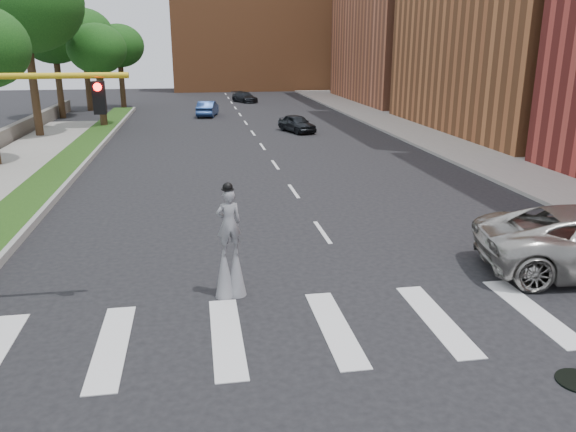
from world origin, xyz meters
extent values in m
plane|color=black|center=(0.00, 0.00, 0.00)|extent=(160.00, 160.00, 0.00)
cube|color=#1D4012|center=(-11.50, 20.00, 0.12)|extent=(2.00, 60.00, 0.25)
cube|color=gray|center=(-10.45, 20.00, 0.14)|extent=(0.20, 60.00, 0.28)
cube|color=gray|center=(12.50, 25.00, 0.09)|extent=(5.00, 90.00, 0.18)
cube|color=#A1583B|center=(22.00, 54.00, 10.00)|extent=(16.00, 22.00, 20.00)
cube|color=#9B5930|center=(6.00, 78.00, 9.00)|extent=(26.00, 14.00, 18.00)
cylinder|color=gold|center=(-8.40, 3.00, 5.80)|extent=(5.20, 0.14, 0.14)
cube|color=black|center=(-6.50, 3.00, 5.30)|extent=(0.28, 0.18, 0.75)
cylinder|color=#FF0C0C|center=(-6.50, 2.90, 5.55)|extent=(0.18, 0.06, 0.18)
cylinder|color=#312113|center=(-3.45, 3.23, 0.58)|extent=(0.07, 0.07, 1.17)
cylinder|color=#312113|center=(-3.77, 3.18, 0.58)|extent=(0.07, 0.07, 1.17)
cone|color=slate|center=(-3.45, 3.23, 0.73)|extent=(0.52, 0.52, 1.46)
cone|color=slate|center=(-3.77, 3.18, 0.73)|extent=(0.52, 0.52, 1.46)
imported|color=slate|center=(-3.61, 3.20, 2.06)|extent=(0.71, 0.52, 1.78)
sphere|color=black|center=(-3.61, 3.20, 3.01)|extent=(0.26, 0.26, 0.26)
cylinder|color=black|center=(-3.61, 3.20, 2.96)|extent=(0.34, 0.34, 0.02)
cube|color=yellow|center=(-3.63, 3.34, 2.55)|extent=(0.22, 0.05, 0.10)
imported|color=black|center=(3.40, 31.95, 0.67)|extent=(2.78, 4.21, 1.33)
imported|color=navy|center=(-3.10, 43.23, 0.72)|extent=(2.28, 4.56, 1.44)
imported|color=black|center=(1.55, 56.02, 0.59)|extent=(3.20, 4.42, 1.19)
cylinder|color=#312113|center=(-15.48, 32.35, 3.64)|extent=(0.56, 0.56, 7.27)
ellipsoid|color=#123A11|center=(-15.48, 32.35, 9.28)|extent=(8.03, 8.03, 6.83)
cylinder|color=#312113|center=(-16.33, 44.10, 2.93)|extent=(0.56, 0.56, 5.86)
ellipsoid|color=#123A11|center=(-16.33, 44.10, 7.36)|extent=(6.00, 6.00, 5.10)
cylinder|color=#312113|center=(-11.61, 36.76, 2.52)|extent=(0.56, 0.56, 5.04)
ellipsoid|color=#123A11|center=(-11.61, 36.76, 6.17)|extent=(4.54, 4.54, 3.86)
cylinder|color=#312113|center=(-11.73, 51.99, 2.54)|extent=(0.56, 0.56, 5.08)
ellipsoid|color=#123A11|center=(-11.73, 51.99, 6.37)|extent=(5.15, 5.15, 4.38)
cylinder|color=#312113|center=(-14.86, 50.07, 2.98)|extent=(0.56, 0.56, 5.95)
ellipsoid|color=#123A11|center=(-14.86, 50.07, 7.44)|extent=(5.95, 5.95, 5.06)
camera|label=1|loc=(-4.35, -10.68, 6.47)|focal=35.00mm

